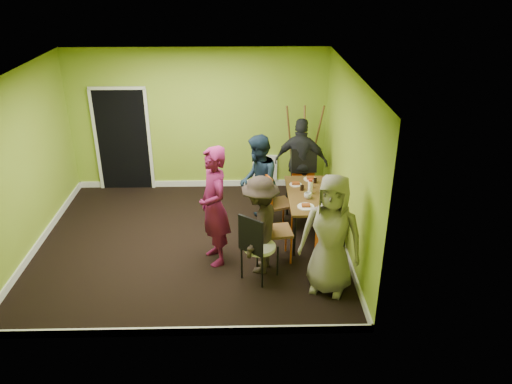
% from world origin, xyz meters
% --- Properties ---
extents(ground, '(5.00, 5.00, 0.00)m').
position_xyz_m(ground, '(0.00, 0.00, 0.00)').
color(ground, black).
rests_on(ground, ground).
extents(room_walls, '(5.04, 4.54, 2.82)m').
position_xyz_m(room_walls, '(-0.02, 0.04, 0.99)').
color(room_walls, '#8BA82B').
rests_on(room_walls, ground).
extents(dining_table, '(0.90, 1.50, 0.75)m').
position_xyz_m(dining_table, '(2.05, 0.26, 0.70)').
color(dining_table, black).
rests_on(dining_table, ground).
extents(chair_left_far, '(0.55, 0.55, 1.04)m').
position_xyz_m(chair_left_far, '(1.38, 0.41, 0.59)').
color(chair_left_far, '#DB5514').
rests_on(chair_left_far, ground).
extents(chair_left_near, '(0.49, 0.49, 1.05)m').
position_xyz_m(chair_left_near, '(1.29, -0.52, 0.59)').
color(chair_left_near, '#DB5514').
rests_on(chair_left_near, ground).
extents(chair_back_end, '(0.48, 0.57, 1.14)m').
position_xyz_m(chair_back_end, '(1.98, 1.28, 0.81)').
color(chair_back_end, '#DB5514').
rests_on(chair_back_end, ground).
extents(chair_front_end, '(0.46, 0.46, 0.88)m').
position_xyz_m(chair_front_end, '(2.08, -1.04, 0.50)').
color(chair_front_end, '#DB5514').
rests_on(chair_front_end, ground).
extents(chair_bentwood, '(0.58, 0.59, 1.07)m').
position_xyz_m(chair_bentwood, '(1.05, -1.05, 0.59)').
color(chair_bentwood, black).
rests_on(chair_bentwood, ground).
extents(easel, '(0.73, 0.68, 1.82)m').
position_xyz_m(easel, '(2.03, 1.90, 0.90)').
color(easel, brown).
rests_on(easel, ground).
extents(plate_near_left, '(0.21, 0.21, 0.01)m').
position_xyz_m(plate_near_left, '(1.76, 0.62, 0.76)').
color(plate_near_left, white).
rests_on(plate_near_left, dining_table).
extents(plate_near_right, '(0.27, 0.27, 0.01)m').
position_xyz_m(plate_near_right, '(1.85, -0.21, 0.76)').
color(plate_near_right, white).
rests_on(plate_near_right, dining_table).
extents(plate_far_back, '(0.24, 0.24, 0.01)m').
position_xyz_m(plate_far_back, '(2.04, 0.84, 0.76)').
color(plate_far_back, white).
rests_on(plate_far_back, dining_table).
extents(plate_far_front, '(0.24, 0.24, 0.01)m').
position_xyz_m(plate_far_front, '(2.08, -0.33, 0.76)').
color(plate_far_front, white).
rests_on(plate_far_front, dining_table).
extents(plate_wall_back, '(0.25, 0.25, 0.01)m').
position_xyz_m(plate_wall_back, '(2.31, 0.43, 0.76)').
color(plate_wall_back, white).
rests_on(plate_wall_back, dining_table).
extents(plate_wall_front, '(0.24, 0.24, 0.01)m').
position_xyz_m(plate_wall_front, '(2.37, 0.11, 0.76)').
color(plate_wall_front, white).
rests_on(plate_wall_front, dining_table).
extents(thermos, '(0.08, 0.08, 0.23)m').
position_xyz_m(thermos, '(1.97, 0.27, 0.86)').
color(thermos, white).
rests_on(thermos, dining_table).
extents(blue_bottle, '(0.07, 0.07, 0.21)m').
position_xyz_m(blue_bottle, '(2.30, -0.07, 0.85)').
color(blue_bottle, blue).
rests_on(blue_bottle, dining_table).
extents(orange_bottle, '(0.04, 0.04, 0.08)m').
position_xyz_m(orange_bottle, '(2.02, 0.49, 0.79)').
color(orange_bottle, '#DB5514').
rests_on(orange_bottle, dining_table).
extents(glass_mid, '(0.07, 0.07, 0.08)m').
position_xyz_m(glass_mid, '(1.85, 0.41, 0.79)').
color(glass_mid, black).
rests_on(glass_mid, dining_table).
extents(glass_back, '(0.06, 0.06, 0.09)m').
position_xyz_m(glass_back, '(2.11, 0.70, 0.79)').
color(glass_back, black).
rests_on(glass_back, dining_table).
extents(glass_front, '(0.06, 0.06, 0.10)m').
position_xyz_m(glass_front, '(2.14, -0.26, 0.80)').
color(glass_front, black).
rests_on(glass_front, dining_table).
extents(cup_a, '(0.12, 0.12, 0.10)m').
position_xyz_m(cup_a, '(1.91, 0.10, 0.80)').
color(cup_a, white).
rests_on(cup_a, dining_table).
extents(cup_b, '(0.10, 0.10, 0.09)m').
position_xyz_m(cup_b, '(2.21, 0.32, 0.80)').
color(cup_b, white).
rests_on(cup_b, dining_table).
extents(person_standing, '(0.66, 0.80, 1.87)m').
position_xyz_m(person_standing, '(0.43, -0.52, 0.94)').
color(person_standing, '#60103C').
rests_on(person_standing, ground).
extents(person_left_far, '(0.67, 0.84, 1.66)m').
position_xyz_m(person_left_far, '(1.12, 0.54, 0.83)').
color(person_left_far, '#142334').
rests_on(person_left_far, ground).
extents(person_left_near, '(0.83, 1.10, 1.51)m').
position_xyz_m(person_left_near, '(1.11, -0.79, 0.76)').
color(person_left_near, black).
rests_on(person_left_near, ground).
extents(person_back_end, '(1.06, 0.64, 1.68)m').
position_xyz_m(person_back_end, '(1.94, 1.41, 0.84)').
color(person_back_end, black).
rests_on(person_back_end, ground).
extents(person_front_end, '(1.00, 0.83, 1.76)m').
position_xyz_m(person_front_end, '(2.06, -1.30, 0.88)').
color(person_front_end, gray).
rests_on(person_front_end, ground).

